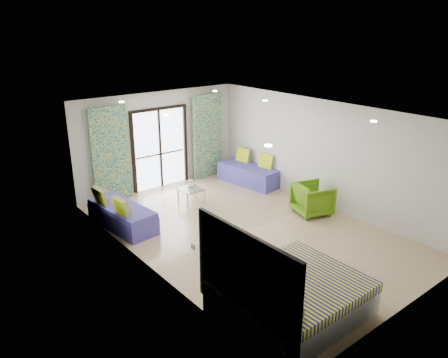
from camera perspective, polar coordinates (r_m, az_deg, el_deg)
floor at (r=9.98m, az=3.04°, el=-6.76°), size 5.00×7.50×0.01m
ceiling at (r=9.10m, az=3.35°, el=8.64°), size 5.00×7.50×0.01m
wall_back at (r=12.38m, az=-8.47°, el=5.04°), size 5.00×0.01×2.70m
wall_front at (r=7.32m, az=23.23°, el=-7.01°), size 5.00×0.01×2.70m
wall_left at (r=8.11m, az=-10.15°, el=-3.05°), size 0.01×7.50×2.70m
wall_right at (r=11.20m, az=12.80°, el=3.20°), size 0.01×7.50×2.70m
balcony_door at (r=12.37m, az=-8.38°, el=4.61°), size 1.76×0.08×2.28m
balcony_rail at (r=12.47m, az=-8.33°, el=3.25°), size 1.52×0.03×0.04m
curtain_left at (r=11.57m, az=-14.60°, el=3.06°), size 1.00×0.10×2.50m
curtain_right at (r=13.08m, az=-2.17°, el=5.59°), size 1.00×0.10×2.50m
downlight_a at (r=6.75m, az=5.81°, el=4.37°), size 0.12×0.12×0.02m
downlight_b at (r=8.89m, az=18.97°, el=7.15°), size 0.12×0.12×0.02m
downlight_c at (r=9.08m, az=-7.63°, el=8.28°), size 0.12×0.12×0.02m
downlight_d at (r=10.76m, az=5.39°, el=10.16°), size 0.12×0.12×0.02m
downlight_e at (r=10.81m, az=-13.24°, el=9.78°), size 0.12×0.12×0.02m
downlight_f at (r=12.26m, az=-1.21°, el=11.42°), size 0.12×0.12×0.02m
headboard at (r=6.28m, az=2.72°, el=-13.06°), size 0.06×2.10×1.50m
switch_plate at (r=7.12m, az=-4.06°, el=-8.81°), size 0.02×0.10×0.10m
bed at (r=7.26m, az=8.66°, el=-15.16°), size 2.22×1.81×0.76m
daybed_left at (r=10.29m, az=-13.21°, el=-4.66°), size 0.93×1.94×0.92m
daybed_right at (r=12.76m, az=3.29°, el=0.71°), size 0.96×1.96×0.93m
coffee_table at (r=11.37m, az=-4.34°, el=-1.50°), size 0.61×0.61×0.66m
vase at (r=11.40m, az=-4.41°, el=-0.78°), size 0.17×0.18×0.16m
armchair at (r=10.89m, az=11.50°, el=-2.38°), size 0.97×1.01×0.84m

